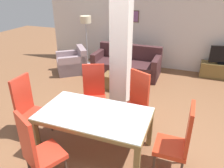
% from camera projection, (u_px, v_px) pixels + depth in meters
% --- Properties ---
extents(ground_plane, '(18.00, 18.00, 0.00)m').
position_uv_depth(ground_plane, '(96.00, 149.00, 3.73)').
color(ground_plane, brown).
extents(back_wall, '(7.20, 0.09, 2.70)m').
position_uv_depth(back_wall, '(152.00, 25.00, 6.87)').
color(back_wall, silver).
rests_on(back_wall, ground_plane).
extents(divider_pillar, '(0.37, 0.35, 2.70)m').
position_uv_depth(divider_pillar, '(121.00, 50.00, 4.41)').
color(divider_pillar, silver).
rests_on(divider_pillar, ground_plane).
extents(dining_table, '(1.75, 1.00, 0.73)m').
position_uv_depth(dining_table, '(94.00, 120.00, 3.48)').
color(dining_table, olive).
rests_on(dining_table, ground_plane).
extents(dining_chair_head_left, '(0.46, 0.46, 1.13)m').
position_uv_depth(dining_chair_head_left, '(29.00, 106.00, 3.89)').
color(dining_chair_head_left, red).
rests_on(dining_chair_head_left, ground_plane).
extents(dining_chair_near_left, '(0.62, 0.62, 1.13)m').
position_uv_depth(dining_chair_near_left, '(37.00, 150.00, 2.89)').
color(dining_chair_near_left, red).
rests_on(dining_chair_near_left, ground_plane).
extents(dining_chair_far_left, '(0.61, 0.61, 1.13)m').
position_uv_depth(dining_chair_far_left, '(94.00, 92.00, 4.41)').
color(dining_chair_far_left, red).
rests_on(dining_chair_far_left, ground_plane).
extents(dining_chair_far_right, '(0.62, 0.62, 1.13)m').
position_uv_depth(dining_chair_far_right, '(135.00, 101.00, 4.08)').
color(dining_chair_far_right, red).
rests_on(dining_chair_far_right, ground_plane).
extents(dining_chair_head_right, '(0.46, 0.46, 1.13)m').
position_uv_depth(dining_chair_head_right, '(179.00, 140.00, 3.07)').
color(dining_chair_head_right, red).
rests_on(dining_chair_head_right, ground_plane).
extents(sofa, '(1.96, 0.93, 0.85)m').
position_uv_depth(sofa, '(127.00, 65.00, 6.65)').
color(sofa, '#472729').
rests_on(sofa, ground_plane).
extents(armchair, '(1.17, 1.16, 0.77)m').
position_uv_depth(armchair, '(73.00, 64.00, 6.82)').
color(armchair, gray).
rests_on(armchair, ground_plane).
extents(coffee_table, '(0.77, 0.45, 0.40)m').
position_uv_depth(coffee_table, '(118.00, 82.00, 5.74)').
color(coffee_table, brown).
rests_on(coffee_table, ground_plane).
extents(bottle, '(0.07, 0.07, 0.28)m').
position_uv_depth(bottle, '(123.00, 73.00, 5.53)').
color(bottle, '#4C2D14').
rests_on(bottle, coffee_table).
extents(tv_stand, '(1.20, 0.40, 0.44)m').
position_uv_depth(tv_stand, '(222.00, 71.00, 6.41)').
color(tv_stand, brown).
rests_on(tv_stand, ground_plane).
extents(floor_lamp, '(0.35, 0.35, 1.61)m').
position_uv_depth(floor_lamp, '(86.00, 24.00, 7.06)').
color(floor_lamp, '#B7B7BC').
rests_on(floor_lamp, ground_plane).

